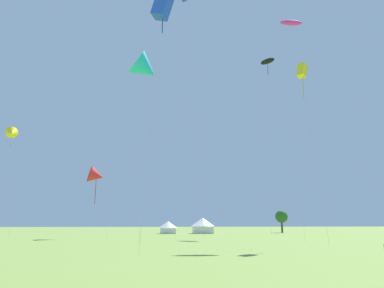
{
  "coord_description": "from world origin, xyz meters",
  "views": [
    {
      "loc": [
        -4.56,
        -5.9,
        2.19
      ],
      "look_at": [
        0.0,
        32.0,
        10.8
      ],
      "focal_mm": 32.78,
      "sensor_mm": 36.0,
      "label": 1
    }
  ],
  "objects_px": {
    "kite_red_delta": "(96,176)",
    "kite_magenta_parafoil": "(291,23)",
    "kite_yellow_delta": "(12,133)",
    "kite_black_parafoil": "(268,62)",
    "kite_cyan_delta": "(145,69)",
    "kite_blue_box": "(163,5)",
    "festival_tent_center": "(203,225)",
    "tree_distant_left": "(281,217)",
    "kite_yellow_box": "(302,71)",
    "festival_tent_left": "(168,227)"
  },
  "relations": [
    {
      "from": "kite_yellow_box",
      "to": "tree_distant_left",
      "type": "height_order",
      "value": "kite_yellow_box"
    },
    {
      "from": "festival_tent_center",
      "to": "kite_black_parafoil",
      "type": "bearing_deg",
      "value": -38.94
    },
    {
      "from": "kite_cyan_delta",
      "to": "festival_tent_left",
      "type": "height_order",
      "value": "kite_cyan_delta"
    },
    {
      "from": "kite_red_delta",
      "to": "kite_magenta_parafoil",
      "type": "bearing_deg",
      "value": -23.9
    },
    {
      "from": "kite_magenta_parafoil",
      "to": "festival_tent_center",
      "type": "height_order",
      "value": "kite_magenta_parafoil"
    },
    {
      "from": "kite_cyan_delta",
      "to": "tree_distant_left",
      "type": "distance_m",
      "value": 55.91
    },
    {
      "from": "tree_distant_left",
      "to": "kite_yellow_delta",
      "type": "bearing_deg",
      "value": -159.07
    },
    {
      "from": "kite_yellow_delta",
      "to": "tree_distant_left",
      "type": "height_order",
      "value": "kite_yellow_delta"
    },
    {
      "from": "kite_yellow_delta",
      "to": "kite_black_parafoil",
      "type": "distance_m",
      "value": 50.49
    },
    {
      "from": "kite_yellow_box",
      "to": "festival_tent_left",
      "type": "bearing_deg",
      "value": 109.25
    },
    {
      "from": "kite_yellow_delta",
      "to": "kite_black_parafoil",
      "type": "xyz_separation_m",
      "value": [
        46.7,
        5.69,
        18.33
      ]
    },
    {
      "from": "kite_blue_box",
      "to": "kite_magenta_parafoil",
      "type": "height_order",
      "value": "kite_magenta_parafoil"
    },
    {
      "from": "kite_black_parafoil",
      "to": "festival_tent_center",
      "type": "relative_size",
      "value": 7.14
    },
    {
      "from": "kite_blue_box",
      "to": "festival_tent_center",
      "type": "height_order",
      "value": "kite_blue_box"
    },
    {
      "from": "kite_blue_box",
      "to": "tree_distant_left",
      "type": "xyz_separation_m",
      "value": [
        29.79,
        51.43,
        -17.97
      ]
    },
    {
      "from": "kite_black_parafoil",
      "to": "kite_yellow_box",
      "type": "height_order",
      "value": "kite_black_parafoil"
    },
    {
      "from": "kite_black_parafoil",
      "to": "kite_magenta_parafoil",
      "type": "relative_size",
      "value": 1.16
    },
    {
      "from": "kite_blue_box",
      "to": "kite_magenta_parafoil",
      "type": "distance_m",
      "value": 25.53
    },
    {
      "from": "kite_cyan_delta",
      "to": "kite_black_parafoil",
      "type": "height_order",
      "value": "kite_black_parafoil"
    },
    {
      "from": "kite_red_delta",
      "to": "festival_tent_center",
      "type": "bearing_deg",
      "value": 44.7
    },
    {
      "from": "kite_cyan_delta",
      "to": "kite_yellow_box",
      "type": "xyz_separation_m",
      "value": [
        18.29,
        0.37,
        0.87
      ]
    },
    {
      "from": "kite_yellow_box",
      "to": "kite_magenta_parafoil",
      "type": "relative_size",
      "value": 0.67
    },
    {
      "from": "kite_blue_box",
      "to": "festival_tent_left",
      "type": "height_order",
      "value": "kite_blue_box"
    },
    {
      "from": "festival_tent_center",
      "to": "kite_yellow_delta",
      "type": "bearing_deg",
      "value": -155.43
    },
    {
      "from": "kite_yellow_box",
      "to": "kite_yellow_delta",
      "type": "bearing_deg",
      "value": 150.51
    },
    {
      "from": "kite_yellow_delta",
      "to": "kite_cyan_delta",
      "type": "relative_size",
      "value": 0.87
    },
    {
      "from": "kite_black_parafoil",
      "to": "kite_yellow_box",
      "type": "bearing_deg",
      "value": -102.34
    },
    {
      "from": "kite_yellow_delta",
      "to": "kite_cyan_delta",
      "type": "distance_m",
      "value": 32.18
    },
    {
      "from": "kite_red_delta",
      "to": "kite_yellow_delta",
      "type": "bearing_deg",
      "value": 165.66
    },
    {
      "from": "festival_tent_left",
      "to": "kite_red_delta",
      "type": "bearing_deg",
      "value": -122.35
    },
    {
      "from": "festival_tent_center",
      "to": "kite_red_delta",
      "type": "bearing_deg",
      "value": -135.3
    },
    {
      "from": "kite_yellow_delta",
      "to": "festival_tent_left",
      "type": "height_order",
      "value": "kite_yellow_delta"
    },
    {
      "from": "kite_cyan_delta",
      "to": "kite_yellow_box",
      "type": "bearing_deg",
      "value": 1.15
    },
    {
      "from": "kite_yellow_box",
      "to": "kite_magenta_parafoil",
      "type": "distance_m",
      "value": 12.76
    },
    {
      "from": "kite_blue_box",
      "to": "kite_red_delta",
      "type": "xyz_separation_m",
      "value": [
        -9.05,
        27.21,
        -12.2
      ]
    },
    {
      "from": "tree_distant_left",
      "to": "festival_tent_center",
      "type": "bearing_deg",
      "value": -166.01
    },
    {
      "from": "kite_blue_box",
      "to": "kite_red_delta",
      "type": "height_order",
      "value": "kite_blue_box"
    },
    {
      "from": "kite_magenta_parafoil",
      "to": "festival_tent_center",
      "type": "distance_m",
      "value": 43.48
    },
    {
      "from": "kite_cyan_delta",
      "to": "kite_yellow_box",
      "type": "relative_size",
      "value": 1.0
    },
    {
      "from": "kite_blue_box",
      "to": "festival_tent_center",
      "type": "distance_m",
      "value": 51.76
    },
    {
      "from": "festival_tent_left",
      "to": "festival_tent_center",
      "type": "bearing_deg",
      "value": -0.0
    },
    {
      "from": "kite_red_delta",
      "to": "kite_magenta_parafoil",
      "type": "distance_m",
      "value": 37.0
    },
    {
      "from": "kite_yellow_delta",
      "to": "kite_yellow_box",
      "type": "relative_size",
      "value": 0.87
    },
    {
      "from": "kite_red_delta",
      "to": "festival_tent_left",
      "type": "distance_m",
      "value": 24.34
    },
    {
      "from": "tree_distant_left",
      "to": "kite_magenta_parafoil",
      "type": "bearing_deg",
      "value": -106.66
    },
    {
      "from": "kite_yellow_box",
      "to": "festival_tent_center",
      "type": "height_order",
      "value": "kite_yellow_box"
    },
    {
      "from": "festival_tent_center",
      "to": "tree_distant_left",
      "type": "xyz_separation_m",
      "value": [
        19.2,
        4.78,
        1.78
      ]
    },
    {
      "from": "kite_yellow_box",
      "to": "kite_blue_box",
      "type": "bearing_deg",
      "value": -154.18
    },
    {
      "from": "kite_yellow_box",
      "to": "kite_magenta_parafoil",
      "type": "height_order",
      "value": "kite_magenta_parafoil"
    },
    {
      "from": "kite_red_delta",
      "to": "kite_magenta_parafoil",
      "type": "relative_size",
      "value": 0.35
    }
  ]
}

